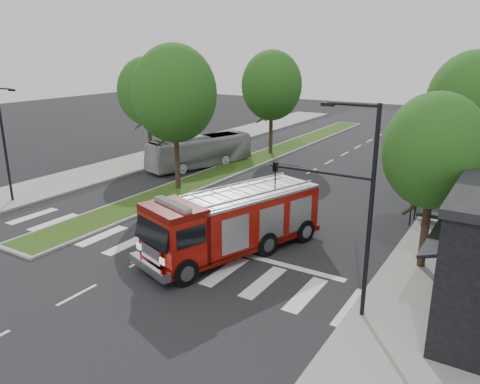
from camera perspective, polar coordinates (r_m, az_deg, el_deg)
The scene contains 15 objects.
ground at distance 25.96m, azimuth -5.55°, elevation -4.99°, with size 140.00×140.00×0.00m, color black.
sidewalk_right at distance 30.68m, azimuth 25.92°, elevation -3.04°, with size 5.00×80.00×0.15m, color gray.
sidewalk_left at distance 42.32m, azimuth -13.09°, elevation 3.42°, with size 5.00×80.00×0.15m, color gray.
median at distance 43.53m, azimuth 2.47°, elevation 4.23°, with size 3.00×50.00×0.15m.
bus_shelter at distance 28.47m, azimuth 23.41°, elevation -0.01°, with size 3.20×1.60×2.61m.
tree_right_near at distance 21.70m, azimuth 22.64°, elevation 4.59°, with size 4.40×4.40×8.05m.
tree_right_mid at distance 33.36m, azimuth 26.45°, elevation 9.76°, with size 5.60×5.60×9.72m.
tree_median_near at distance 32.65m, azimuth -7.99°, elevation 11.79°, with size 5.80×5.80×10.16m.
tree_median_far at distance 44.33m, azimuth 3.88°, elevation 12.82°, with size 5.60×5.60×9.72m.
tree_left_mid at distance 42.45m, azimuth -11.23°, elevation 11.92°, with size 5.20×5.20×9.16m.
streetlight_right_near at distance 17.12m, azimuth 12.92°, elevation -0.48°, with size 4.08×0.22×8.00m.
streetlight_left_near at distance 33.32m, azimuth -26.73°, elevation 5.70°, with size 1.90×0.20×7.50m.
streetlight_right_far at distance 39.64m, azimuth 25.37°, elevation 7.83°, with size 2.11×0.20×8.00m.
fire_engine at distance 22.85m, azimuth -0.77°, elevation -3.70°, with size 5.78×10.08×3.35m.
city_bus at distance 40.23m, azimuth -4.85°, elevation 5.00°, with size 2.30×9.82×2.74m, color #ADADB1.
Camera 1 is at (14.74, -19.05, 9.68)m, focal length 35.00 mm.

